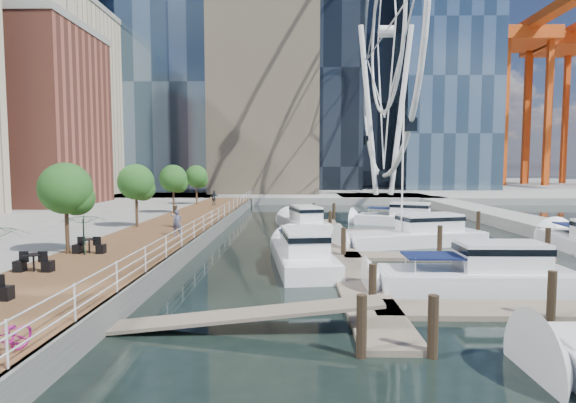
# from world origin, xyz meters

# --- Properties ---
(ground) EXTENTS (520.00, 520.00, 0.00)m
(ground) POSITION_xyz_m (0.00, 0.00, 0.00)
(ground) COLOR black
(ground) RESTS_ON ground
(boardwalk) EXTENTS (6.00, 60.00, 1.00)m
(boardwalk) POSITION_xyz_m (-9.00, 15.00, 0.50)
(boardwalk) COLOR brown
(boardwalk) RESTS_ON ground
(seawall) EXTENTS (0.25, 60.00, 1.00)m
(seawall) POSITION_xyz_m (-6.00, 15.00, 0.50)
(seawall) COLOR #595954
(seawall) RESTS_ON ground
(land_far) EXTENTS (200.00, 114.00, 1.00)m
(land_far) POSITION_xyz_m (0.00, 102.00, 0.50)
(land_far) COLOR gray
(land_far) RESTS_ON ground
(breakwater) EXTENTS (4.00, 60.00, 1.00)m
(breakwater) POSITION_xyz_m (20.00, 20.00, 0.50)
(breakwater) COLOR gray
(breakwater) RESTS_ON ground
(pier) EXTENTS (14.00, 12.00, 1.00)m
(pier) POSITION_xyz_m (14.00, 52.00, 0.50)
(pier) COLOR gray
(pier) RESTS_ON ground
(railing) EXTENTS (0.10, 60.00, 1.05)m
(railing) POSITION_xyz_m (-6.10, 15.00, 1.52)
(railing) COLOR white
(railing) RESTS_ON boardwalk
(floating_docks) EXTENTS (16.00, 34.00, 2.60)m
(floating_docks) POSITION_xyz_m (7.97, 9.98, 0.49)
(floating_docks) COLOR #6D6051
(floating_docks) RESTS_ON ground
(ferris_wheel) EXTENTS (5.80, 45.60, 47.80)m
(ferris_wheel) POSITION_xyz_m (14.00, 52.00, 25.92)
(ferris_wheel) COLOR white
(ferris_wheel) RESTS_ON ground
(port_cranes) EXTENTS (40.00, 52.00, 38.00)m
(port_cranes) POSITION_xyz_m (67.67, 95.67, 20.00)
(port_cranes) COLOR #D84C14
(port_cranes) RESTS_ON ground
(street_trees) EXTENTS (2.60, 42.60, 4.60)m
(street_trees) POSITION_xyz_m (-11.40, 14.00, 4.29)
(street_trees) COLOR #3F2B1C
(street_trees) RESTS_ON ground
(cafe_tables) EXTENTS (2.50, 13.70, 0.74)m
(cafe_tables) POSITION_xyz_m (-10.40, -2.00, 1.37)
(cafe_tables) COLOR black
(cafe_tables) RESTS_ON ground
(yacht_foreground) EXTENTS (9.32, 2.51, 2.15)m
(yacht_foreground) POSITION_xyz_m (8.00, 0.89, 0.00)
(yacht_foreground) COLOR silver
(yacht_foreground) RESTS_ON ground
(bicycle) EXTENTS (1.02, 1.90, 0.95)m
(bicycle) POSITION_xyz_m (-6.50, -8.60, 1.47)
(bicycle) COLOR #9C1669
(bicycle) RESTS_ON boardwalk
(pedestrian_near) EXTENTS (0.69, 0.56, 1.64)m
(pedestrian_near) POSITION_xyz_m (-7.37, 9.93, 1.82)
(pedestrian_near) COLOR #4C4D65
(pedestrian_near) RESTS_ON boardwalk
(pedestrian_mid) EXTENTS (0.97, 1.02, 1.66)m
(pedestrian_mid) POSITION_xyz_m (-8.62, 14.04, 1.83)
(pedestrian_mid) COLOR gray
(pedestrian_mid) RESTS_ON boardwalk
(pedestrian_far) EXTENTS (1.04, 0.53, 1.71)m
(pedestrian_far) POSITION_xyz_m (-9.10, 32.59, 1.86)
(pedestrian_far) COLOR #31383D
(pedestrian_far) RESTS_ON boardwalk
(moored_yachts) EXTENTS (22.33, 34.49, 11.50)m
(moored_yachts) POSITION_xyz_m (8.52, 10.78, 0.00)
(moored_yachts) COLOR white
(moored_yachts) RESTS_ON ground
(cafe_seating) EXTENTS (3.82, 13.02, 2.30)m
(cafe_seating) POSITION_xyz_m (-10.48, -2.11, 2.09)
(cafe_seating) COLOR #0E3516
(cafe_seating) RESTS_ON ground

